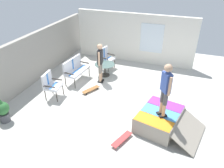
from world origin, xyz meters
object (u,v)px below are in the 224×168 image
object	(u,v)px
skate_ramp	(160,119)
patio_chair_near_house	(106,56)
patio_bench	(75,68)
skateboard_spare	(122,139)
patio_chair_by_wall	(50,83)
potted_plant	(2,110)
person_watching	(100,60)
patio_table	(105,67)
skateboard_by_bench	(91,89)
person_skater	(166,87)

from	to	relation	value
skate_ramp	patio_chair_near_house	world-z (taller)	patio_chair_near_house
patio_bench	skateboard_spare	size ratio (longest dim) A/B	1.58
patio_chair_by_wall	potted_plant	xyz separation A→B (m)	(-1.80, 0.63, -0.15)
patio_bench	person_watching	world-z (taller)	person_watching
patio_bench	patio_table	distance (m)	1.38
patio_chair_near_house	patio_bench	bearing A→B (deg)	154.58
patio_table	skateboard_by_bench	distance (m)	1.52
patio_chair_by_wall	skateboard_spare	distance (m)	3.60
patio_chair_near_house	patio_chair_by_wall	distance (m)	3.29
patio_table	person_skater	size ratio (longest dim) A/B	0.53
skateboard_spare	potted_plant	world-z (taller)	potted_plant
patio_bench	person_skater	bearing A→B (deg)	-115.37
patio_chair_by_wall	person_skater	world-z (taller)	person_skater
patio_table	patio_chair_near_house	bearing A→B (deg)	18.90
skate_ramp	skateboard_by_bench	distance (m)	3.20
patio_bench	patio_table	world-z (taller)	patio_bench
patio_chair_near_house	patio_table	distance (m)	0.83
patio_bench	patio_chair_by_wall	bearing A→B (deg)	170.92
patio_chair_near_house	skateboard_spare	xyz separation A→B (m)	(-4.47, -2.28, -0.53)
skateboard_spare	skateboard_by_bench	bearing A→B (deg)	42.58
patio_table	skateboard_by_bench	size ratio (longest dim) A/B	1.12
patio_bench	patio_table	bearing A→B (deg)	-49.77
patio_table	person_skater	distance (m)	4.24
patio_chair_by_wall	patio_table	size ratio (longest dim) A/B	1.13
person_watching	patio_chair_near_house	bearing A→B (deg)	12.47
patio_chair_near_house	skateboard_by_bench	bearing A→B (deg)	-174.07
patio_table	skateboard_by_bench	bearing A→B (deg)	178.98
person_skater	patio_chair_near_house	bearing A→B (deg)	42.47
patio_table	person_watching	bearing A→B (deg)	-176.25
person_skater	skateboard_spare	distance (m)	1.99
skateboard_by_bench	skateboard_spare	size ratio (longest dim) A/B	0.98
patio_chair_near_house	skateboard_spare	size ratio (longest dim) A/B	1.24
patio_chair_near_house	potted_plant	size ratio (longest dim) A/B	1.11
patio_table	potted_plant	size ratio (longest dim) A/B	0.98
skateboard_by_bench	potted_plant	distance (m)	3.29
skateboard_by_bench	skateboard_spare	distance (m)	3.02
patio_bench	person_skater	size ratio (longest dim) A/B	0.76
patio_chair_near_house	potted_plant	world-z (taller)	patio_chair_near_house
skateboard_by_bench	person_skater	bearing A→B (deg)	-113.32
skate_ramp	person_skater	world-z (taller)	person_skater
patio_table	skateboard_spare	size ratio (longest dim) A/B	1.10
patio_chair_near_house	person_watching	xyz separation A→B (m)	(-1.35, -0.30, 0.40)
patio_chair_by_wall	person_watching	distance (m)	2.25
patio_chair_near_house	person_skater	xyz separation A→B (m)	(-3.55, -3.25, 0.95)
patio_chair_near_house	person_watching	world-z (taller)	person_watching
patio_chair_by_wall	potted_plant	bearing A→B (deg)	160.60
patio_bench	potted_plant	bearing A→B (deg)	165.16
person_skater	potted_plant	xyz separation A→B (m)	(-1.38, 4.89, -1.09)
person_watching	person_skater	size ratio (longest dim) A/B	1.01
person_skater	patio_bench	bearing A→B (deg)	64.63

